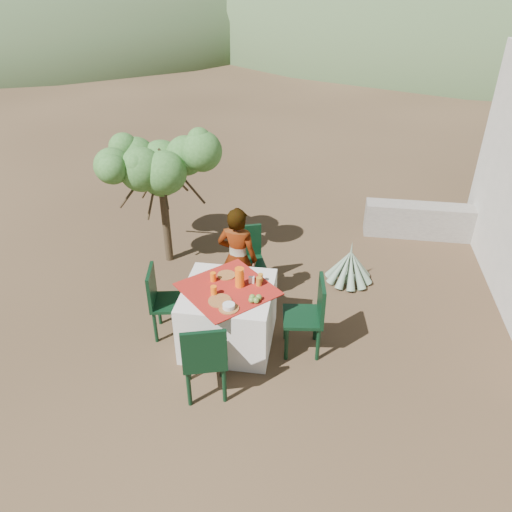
{
  "coord_description": "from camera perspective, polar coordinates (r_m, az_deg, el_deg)",
  "views": [
    {
      "loc": [
        1.63,
        -4.18,
        4.03
      ],
      "look_at": [
        0.87,
        0.76,
        0.98
      ],
      "focal_mm": 35.0,
      "sensor_mm": 36.0,
      "label": 1
    }
  ],
  "objects": [
    {
      "name": "stone_wall",
      "position": [
        8.69,
        20.92,
        3.62
      ],
      "size": [
        2.6,
        0.35,
        0.55
      ],
      "primitive_type": "cube",
      "color": "gray",
      "rests_on": "ground"
    },
    {
      "name": "agave",
      "position": [
        7.15,
        10.64,
        -1.2
      ],
      "size": [
        0.67,
        0.67,
        0.71
      ],
      "rotation": [
        0.0,
        0.0,
        -0.19
      ],
      "color": "gray",
      "rests_on": "ground"
    },
    {
      "name": "glass_near",
      "position": [
        5.56,
        -4.85,
        -3.96
      ],
      "size": [
        0.07,
        0.07,
        0.11
      ],
      "primitive_type": "cylinder",
      "color": "orange",
      "rests_on": "table"
    },
    {
      "name": "fruit_cluster",
      "position": [
        5.46,
        -0.15,
        -4.9
      ],
      "size": [
        0.14,
        0.13,
        0.07
      ],
      "color": "olive",
      "rests_on": "table"
    },
    {
      "name": "glass_far",
      "position": [
        5.79,
        -4.92,
        -2.39
      ],
      "size": [
        0.07,
        0.07,
        0.11
      ],
      "primitive_type": "cylinder",
      "color": "orange",
      "rests_on": "table"
    },
    {
      "name": "hill_near_left",
      "position": [
        39.62,
        -23.06,
        23.39
      ],
      "size": [
        40.0,
        40.0,
        16.0
      ],
      "primitive_type": "ellipsoid",
      "color": "#405831",
      "rests_on": "ground"
    },
    {
      "name": "ground",
      "position": [
        6.03,
        -9.5,
        -11.05
      ],
      "size": [
        160.0,
        160.0,
        0.0
      ],
      "primitive_type": "plane",
      "color": "#322216",
      "rests_on": "ground"
    },
    {
      "name": "table",
      "position": [
        5.91,
        -3.15,
        -6.76
      ],
      "size": [
        1.3,
        1.3,
        0.76
      ],
      "color": "white",
      "rests_on": "ground"
    },
    {
      "name": "napkin_holder",
      "position": [
        5.74,
        -0.52,
        -2.74
      ],
      "size": [
        0.07,
        0.04,
        0.08
      ],
      "primitive_type": "cube",
      "rotation": [
        0.0,
        0.0,
        0.08
      ],
      "color": "silver",
      "rests_on": "table"
    },
    {
      "name": "juice_pitcher",
      "position": [
        5.65,
        -1.89,
        -2.45
      ],
      "size": [
        0.11,
        0.11,
        0.24
      ],
      "primitive_type": "cylinder",
      "color": "orange",
      "rests_on": "table"
    },
    {
      "name": "white_bowl",
      "position": [
        5.35,
        -3.14,
        -5.74
      ],
      "size": [
        0.13,
        0.13,
        0.05
      ],
      "primitive_type": "cylinder",
      "color": "silver",
      "rests_on": "bowl_plate"
    },
    {
      "name": "plate_near",
      "position": [
        5.49,
        -4.15,
        -5.13
      ],
      "size": [
        0.26,
        0.26,
        0.01
      ],
      "primitive_type": "cylinder",
      "color": "brown",
      "rests_on": "table"
    },
    {
      "name": "bowl_plate",
      "position": [
        5.37,
        -3.13,
        -6.0
      ],
      "size": [
        0.22,
        0.22,
        0.01
      ],
      "primitive_type": "cylinder",
      "color": "brown",
      "rests_on": "table"
    },
    {
      "name": "person",
      "position": [
        6.31,
        -2.11,
        -0.33
      ],
      "size": [
        0.56,
        0.41,
        1.42
      ],
      "primitive_type": "imported",
      "rotation": [
        0.0,
        0.0,
        2.99
      ],
      "color": "#8C6651",
      "rests_on": "ground"
    },
    {
      "name": "shrub_tree",
      "position": [
        7.16,
        -10.28,
        9.53
      ],
      "size": [
        1.52,
        1.5,
        1.79
      ],
      "color": "#413320",
      "rests_on": "ground"
    },
    {
      "name": "hill_near_right",
      "position": [
        41.69,
        25.21,
        23.25
      ],
      "size": [
        48.0,
        48.0,
        20.0
      ],
      "primitive_type": "ellipsoid",
      "color": "#405831",
      "rests_on": "ground"
    },
    {
      "name": "jar_right",
      "position": [
        5.77,
        0.52,
        -2.48
      ],
      "size": [
        0.06,
        0.06,
        0.1
      ],
      "primitive_type": "cylinder",
      "color": "#BA7620",
      "rests_on": "table"
    },
    {
      "name": "jar_left",
      "position": [
        5.7,
        0.33,
        -2.93
      ],
      "size": [
        0.07,
        0.07,
        0.1
      ],
      "primitive_type": "cylinder",
      "color": "#BA7620",
      "rests_on": "table"
    },
    {
      "name": "chair_left",
      "position": [
        6.05,
        -10.64,
        -4.84
      ],
      "size": [
        0.49,
        0.49,
        0.91
      ],
      "rotation": [
        0.0,
        0.0,
        1.76
      ],
      "color": "black",
      "rests_on": "ground"
    },
    {
      "name": "plate_far",
      "position": [
        5.9,
        -3.41,
        -2.2
      ],
      "size": [
        0.22,
        0.22,
        0.01
      ],
      "primitive_type": "cylinder",
      "color": "brown",
      "rests_on": "table"
    },
    {
      "name": "chair_near",
      "position": [
        5.15,
        -5.89,
        -11.47
      ],
      "size": [
        0.56,
        0.56,
        0.97
      ],
      "rotation": [
        0.0,
        0.0,
        3.43
      ],
      "color": "black",
      "rests_on": "ground"
    },
    {
      "name": "chair_right",
      "position": [
        5.72,
        6.19,
        -6.51
      ],
      "size": [
        0.49,
        0.49,
        0.96
      ],
      "rotation": [
        0.0,
        0.0,
        4.83
      ],
      "color": "black",
      "rests_on": "ground"
    },
    {
      "name": "chair_far",
      "position": [
        6.7,
        -1.04,
        -0.12
      ],
      "size": [
        0.56,
        0.56,
        0.94
      ],
      "rotation": [
        0.0,
        0.0,
        0.35
      ],
      "color": "black",
      "rests_on": "ground"
    }
  ]
}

